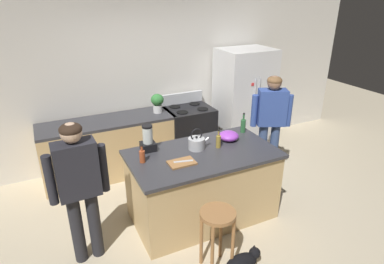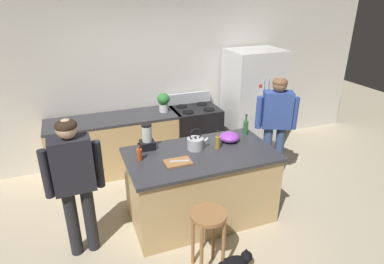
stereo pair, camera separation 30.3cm
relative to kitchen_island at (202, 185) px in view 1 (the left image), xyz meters
The scene contains 19 objects.
ground_plane 0.45m from the kitchen_island, ahead, with size 14.00×14.00×0.00m, color beige.
back_wall 2.15m from the kitchen_island, 90.00° to the left, with size 8.00×0.10×2.70m, color silver.
kitchen_island is the anchor object (origin of this frame).
back_counter_run 1.74m from the kitchen_island, 117.30° to the left, with size 2.00×0.64×0.91m.
refrigerator 2.23m from the kitchen_island, 43.39° to the left, with size 0.90×0.73×1.79m.
stove_range 1.61m from the kitchen_island, 70.99° to the left, with size 0.76×0.65×1.09m.
person_by_island_left 1.52m from the kitchen_island, behind, with size 0.59×0.24×1.58m.
person_by_sink_right 1.50m from the kitchen_island, 18.00° to the left, with size 0.57×0.37×1.60m.
bar_stool 0.89m from the kitchen_island, 107.70° to the right, with size 0.36×0.36×0.70m.
cat 1.06m from the kitchen_island, 92.36° to the right, with size 0.52×0.18×0.26m.
potted_plant 1.67m from the kitchen_island, 90.14° to the left, with size 0.20×0.20×0.30m.
blender_appliance 0.88m from the kitchen_island, 148.58° to the left, with size 0.17×0.17×0.32m.
bottle_olive_oil 1.00m from the kitchen_island, 21.81° to the left, with size 0.07×0.07×0.28m.
bottle_cooking_sauce 0.90m from the kitchen_island, behind, with size 0.06×0.06×0.22m.
bottle_vinegar 0.59m from the kitchen_island, 10.58° to the left, with size 0.06×0.06×0.24m.
mixing_bowl 0.71m from the kitchen_island, 20.66° to the left, with size 0.26×0.26×0.12m, color purple.
tea_kettle 0.54m from the kitchen_island, 100.02° to the left, with size 0.28×0.20×0.27m.
cutting_board 0.59m from the kitchen_island, 158.11° to the right, with size 0.30×0.20×0.02m, color #9E6B3D.
chef_knife 0.59m from the kitchen_island, 156.87° to the right, with size 0.22×0.03×0.01m, color #B7BABF.
Camera 1 is at (-1.63, -3.09, 2.69)m, focal length 30.72 mm.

